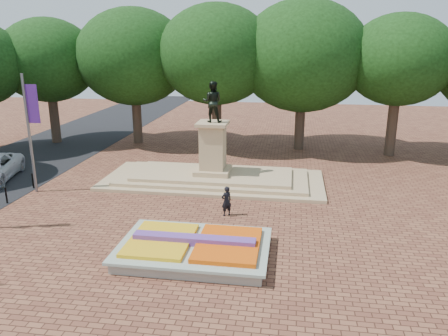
# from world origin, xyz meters

# --- Properties ---
(ground) EXTENTS (90.00, 90.00, 0.00)m
(ground) POSITION_xyz_m (0.00, 0.00, 0.00)
(ground) COLOR brown
(ground) RESTS_ON ground
(flower_bed) EXTENTS (6.30, 4.30, 0.91)m
(flower_bed) POSITION_xyz_m (1.03, -2.00, 0.38)
(flower_bed) COLOR gray
(flower_bed) RESTS_ON ground
(monument) EXTENTS (14.00, 6.00, 6.40)m
(monument) POSITION_xyz_m (0.00, 8.00, 0.88)
(monument) COLOR tan
(monument) RESTS_ON ground
(tree_row_back) EXTENTS (44.80, 8.80, 10.43)m
(tree_row_back) POSITION_xyz_m (2.33, 18.00, 6.67)
(tree_row_back) COLOR #37271E
(tree_row_back) RESTS_ON ground
(pedestrian) EXTENTS (0.69, 0.66, 1.59)m
(pedestrian) POSITION_xyz_m (1.69, 2.59, 0.80)
(pedestrian) COLOR black
(pedestrian) RESTS_ON ground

